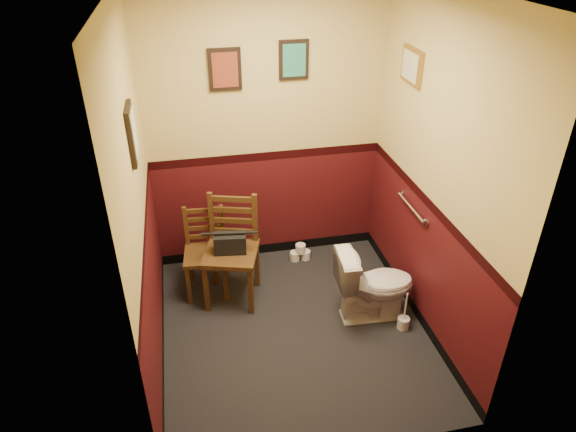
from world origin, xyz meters
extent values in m
cube|color=black|center=(0.00, 0.00, 0.00)|extent=(2.20, 2.40, 0.00)
cube|color=#410E11|center=(0.00, 1.20, 1.35)|extent=(2.20, 0.00, 2.70)
cube|color=#410E11|center=(0.00, -1.20, 1.35)|extent=(2.20, 0.00, 2.70)
cube|color=#410E11|center=(-1.10, 0.00, 1.35)|extent=(0.00, 2.40, 2.70)
cube|color=#410E11|center=(1.10, 0.00, 1.35)|extent=(0.00, 2.40, 2.70)
cylinder|color=silver|center=(1.07, 0.25, 0.95)|extent=(0.03, 0.50, 0.03)
cylinder|color=silver|center=(1.09, 0.00, 0.95)|extent=(0.02, 0.06, 0.06)
cylinder|color=silver|center=(1.09, 0.50, 0.95)|extent=(0.02, 0.06, 0.06)
cube|color=black|center=(-0.35, 1.18, 1.95)|extent=(0.28, 0.03, 0.36)
cube|color=maroon|center=(-0.35, 1.17, 1.95)|extent=(0.22, 0.01, 0.30)
cube|color=black|center=(0.25, 1.18, 2.00)|extent=(0.26, 0.03, 0.34)
cube|color=#298466|center=(0.25, 1.17, 2.00)|extent=(0.20, 0.01, 0.28)
cube|color=black|center=(-1.08, 0.10, 1.85)|extent=(0.03, 0.30, 0.38)
cube|color=beige|center=(-1.07, 0.10, 1.85)|extent=(0.01, 0.24, 0.31)
cube|color=olive|center=(1.08, 0.60, 2.05)|extent=(0.03, 0.34, 0.28)
cube|color=beige|center=(1.07, 0.60, 2.05)|extent=(0.01, 0.28, 0.22)
imported|color=white|center=(0.72, 0.05, 0.33)|extent=(0.70, 0.42, 0.67)
cylinder|color=silver|center=(0.93, -0.17, 0.05)|extent=(0.10, 0.10, 0.10)
cylinder|color=silver|center=(0.93, -0.17, 0.23)|extent=(0.01, 0.01, 0.30)
cube|color=#4D3217|center=(-0.67, 0.70, 0.41)|extent=(0.42, 0.42, 0.04)
cube|color=#4D3217|center=(-0.85, 0.55, 0.21)|extent=(0.04, 0.04, 0.41)
cube|color=#4D3217|center=(-0.82, 0.88, 0.21)|extent=(0.04, 0.04, 0.41)
cube|color=#4D3217|center=(-0.53, 0.52, 0.21)|extent=(0.04, 0.04, 0.41)
cube|color=#4D3217|center=(-0.49, 0.85, 0.21)|extent=(0.04, 0.04, 0.41)
cube|color=#4D3217|center=(-0.82, 0.88, 0.62)|extent=(0.04, 0.04, 0.41)
cube|color=#4D3217|center=(-0.49, 0.85, 0.62)|extent=(0.04, 0.04, 0.41)
cube|color=#4D3217|center=(-0.66, 0.87, 0.50)|extent=(0.31, 0.05, 0.04)
cube|color=#4D3217|center=(-0.66, 0.87, 0.60)|extent=(0.31, 0.05, 0.04)
cube|color=#4D3217|center=(-0.66, 0.87, 0.69)|extent=(0.31, 0.05, 0.04)
cube|color=#4D3217|center=(-0.66, 0.87, 0.78)|extent=(0.31, 0.05, 0.04)
cube|color=#4D3217|center=(-0.45, 0.55, 0.49)|extent=(0.57, 0.57, 0.04)
cube|color=#4D3217|center=(-0.70, 0.42, 0.25)|extent=(0.05, 0.05, 0.49)
cube|color=#4D3217|center=(-0.59, 0.80, 0.25)|extent=(0.05, 0.05, 0.49)
cube|color=#4D3217|center=(-0.32, 0.30, 0.25)|extent=(0.05, 0.05, 0.49)
cube|color=#4D3217|center=(-0.21, 0.68, 0.25)|extent=(0.05, 0.05, 0.49)
cube|color=#4D3217|center=(-0.59, 0.80, 0.74)|extent=(0.05, 0.05, 0.49)
cube|color=#4D3217|center=(-0.21, 0.69, 0.74)|extent=(0.05, 0.05, 0.49)
cube|color=#4D3217|center=(-0.40, 0.74, 0.60)|extent=(0.37, 0.13, 0.05)
cube|color=#4D3217|center=(-0.40, 0.74, 0.71)|extent=(0.37, 0.13, 0.05)
cube|color=#4D3217|center=(-0.40, 0.74, 0.82)|extent=(0.37, 0.13, 0.05)
cube|color=#4D3217|center=(-0.40, 0.74, 0.93)|extent=(0.37, 0.13, 0.05)
cube|color=black|center=(-0.45, 0.55, 0.60)|extent=(0.29, 0.18, 0.17)
cylinder|color=black|center=(-0.45, 0.55, 0.71)|extent=(0.24, 0.06, 0.02)
cylinder|color=silver|center=(0.24, 1.01, 0.05)|extent=(0.10, 0.10, 0.09)
cylinder|color=silver|center=(0.35, 1.01, 0.05)|extent=(0.10, 0.10, 0.09)
cylinder|color=silver|center=(0.29, 1.00, 0.14)|extent=(0.10, 0.10, 0.09)
camera|label=1|loc=(-0.74, -3.21, 3.11)|focal=32.00mm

